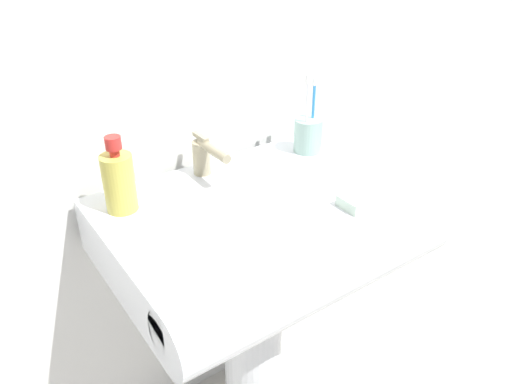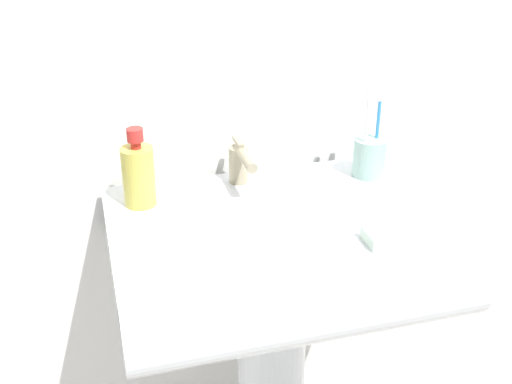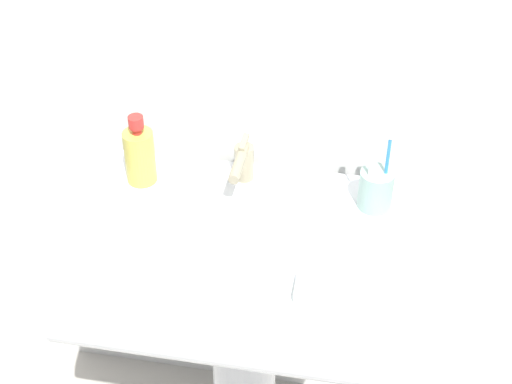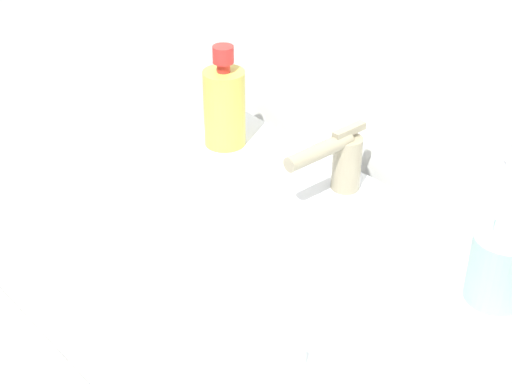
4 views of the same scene
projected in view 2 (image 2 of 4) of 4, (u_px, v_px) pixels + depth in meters
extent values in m
cube|color=white|center=(273.00, 243.00, 1.28)|extent=(0.64, 0.43, 0.13)
cylinder|color=white|center=(310.00, 307.00, 1.10)|extent=(0.64, 0.13, 0.13)
cylinder|color=tan|center=(239.00, 165.00, 1.37)|extent=(0.04, 0.04, 0.08)
cylinder|color=tan|center=(245.00, 158.00, 1.31)|extent=(0.02, 0.11, 0.02)
cube|color=tan|center=(238.00, 142.00, 1.35)|extent=(0.01, 0.06, 0.01)
cylinder|color=#99BFB2|center=(369.00, 157.00, 1.40)|extent=(0.07, 0.07, 0.09)
cylinder|color=white|center=(366.00, 135.00, 1.36)|extent=(0.01, 0.01, 0.17)
cube|color=white|center=(370.00, 93.00, 1.32)|extent=(0.01, 0.01, 0.02)
cylinder|color=#338CD8|center=(377.00, 135.00, 1.39)|extent=(0.01, 0.01, 0.16)
cube|color=white|center=(380.00, 96.00, 1.35)|extent=(0.01, 0.01, 0.02)
cylinder|color=gold|center=(139.00, 177.00, 1.27)|extent=(0.06, 0.06, 0.12)
cylinder|color=red|center=(136.00, 145.00, 1.24)|extent=(0.02, 0.02, 0.01)
cylinder|color=red|center=(135.00, 135.00, 1.23)|extent=(0.03, 0.03, 0.03)
cube|color=silver|center=(382.00, 237.00, 1.16)|extent=(0.06, 0.06, 0.02)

